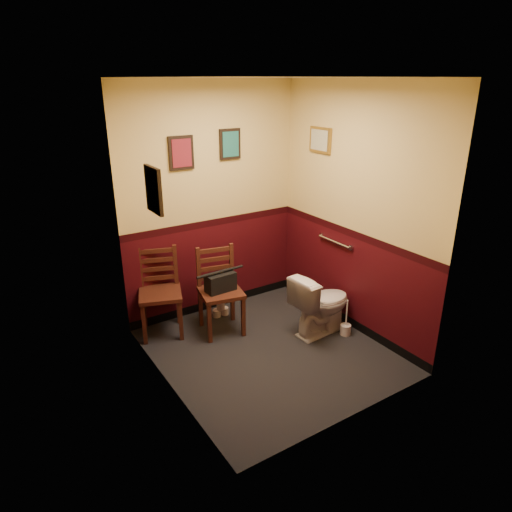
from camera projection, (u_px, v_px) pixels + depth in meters
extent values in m
cube|color=black|center=(269.00, 351.00, 4.82)|extent=(2.20, 2.40, 0.00)
cube|color=silver|center=(272.00, 77.00, 3.84)|extent=(2.20, 2.40, 0.00)
cube|color=#39080E|center=(212.00, 203.00, 5.27)|extent=(2.20, 0.00, 2.70)
cube|color=#39080E|center=(361.00, 272.00, 3.39)|extent=(2.20, 0.00, 2.70)
cube|color=#39080E|center=(161.00, 252.00, 3.77)|extent=(0.00, 2.40, 2.70)
cube|color=#39080E|center=(355.00, 213.00, 4.88)|extent=(0.00, 2.40, 2.70)
cylinder|color=silver|center=(334.00, 242.00, 5.21)|extent=(0.03, 0.50, 0.03)
cylinder|color=silver|center=(351.00, 248.00, 5.02)|extent=(0.02, 0.06, 0.06)
cylinder|color=silver|center=(321.00, 236.00, 5.41)|extent=(0.02, 0.06, 0.06)
cube|color=black|center=(181.00, 153.00, 4.86)|extent=(0.28, 0.03, 0.36)
cube|color=maroon|center=(182.00, 153.00, 4.85)|extent=(0.22, 0.01, 0.30)
cube|color=black|center=(230.00, 144.00, 5.14)|extent=(0.26, 0.03, 0.34)
cube|color=#206761|center=(231.00, 144.00, 5.13)|extent=(0.20, 0.01, 0.28)
cube|color=black|center=(154.00, 190.00, 3.68)|extent=(0.03, 0.30, 0.38)
cube|color=#AFAF89|center=(156.00, 190.00, 3.69)|extent=(0.01, 0.24, 0.31)
cube|color=olive|center=(320.00, 140.00, 5.09)|extent=(0.03, 0.34, 0.28)
cube|color=#AFAF89|center=(319.00, 140.00, 5.08)|extent=(0.01, 0.28, 0.22)
imported|color=white|center=(321.00, 304.00, 5.07)|extent=(0.74, 0.44, 0.70)
cylinder|color=silver|center=(345.00, 330.00, 5.12)|extent=(0.12, 0.12, 0.12)
cylinder|color=silver|center=(347.00, 314.00, 5.05)|extent=(0.02, 0.02, 0.34)
cube|color=#4F2417|center=(160.00, 294.00, 5.00)|extent=(0.58, 0.58, 0.04)
cube|color=#4F2417|center=(144.00, 324.00, 4.87)|extent=(0.06, 0.06, 0.49)
cube|color=#4F2417|center=(144.00, 307.00, 5.22)|extent=(0.06, 0.06, 0.49)
cube|color=#4F2417|center=(181.00, 320.00, 4.95)|extent=(0.06, 0.06, 0.49)
cube|color=#4F2417|center=(178.00, 304.00, 5.30)|extent=(0.06, 0.06, 0.49)
cube|color=#4F2417|center=(140.00, 268.00, 5.05)|extent=(0.05, 0.05, 0.49)
cube|color=#4F2417|center=(176.00, 265.00, 5.13)|extent=(0.05, 0.05, 0.49)
cube|color=#4F2417|center=(159.00, 278.00, 5.14)|extent=(0.35, 0.15, 0.05)
cube|color=#4F2417|center=(158.00, 269.00, 5.10)|extent=(0.35, 0.15, 0.05)
cube|color=#4F2417|center=(157.00, 260.00, 5.06)|extent=(0.35, 0.15, 0.05)
cube|color=#4F2417|center=(157.00, 251.00, 5.02)|extent=(0.35, 0.15, 0.05)
cube|color=#4F2417|center=(221.00, 292.00, 5.04)|extent=(0.53, 0.53, 0.04)
cube|color=#4F2417|center=(209.00, 323.00, 4.90)|extent=(0.05, 0.05, 0.48)
cube|color=#4F2417|center=(201.00, 307.00, 5.24)|extent=(0.05, 0.05, 0.48)
cube|color=#4F2417|center=(243.00, 316.00, 5.03)|extent=(0.05, 0.05, 0.48)
cube|color=#4F2417|center=(232.00, 302.00, 5.36)|extent=(0.05, 0.05, 0.48)
cube|color=#4F2417|center=(198.00, 268.00, 5.07)|extent=(0.05, 0.05, 0.48)
cube|color=#4F2417|center=(231.00, 263.00, 5.19)|extent=(0.05, 0.05, 0.48)
cube|color=#4F2417|center=(216.00, 277.00, 5.18)|extent=(0.36, 0.10, 0.05)
cube|color=#4F2417|center=(215.00, 268.00, 5.14)|extent=(0.36, 0.10, 0.05)
cube|color=#4F2417|center=(215.00, 259.00, 5.10)|extent=(0.36, 0.10, 0.05)
cube|color=#4F2417|center=(215.00, 250.00, 5.06)|extent=(0.36, 0.10, 0.05)
cube|color=black|center=(221.00, 282.00, 5.00)|extent=(0.33, 0.18, 0.20)
cylinder|color=black|center=(220.00, 272.00, 4.96)|extent=(0.29, 0.04, 0.03)
cylinder|color=silver|center=(217.00, 313.00, 5.51)|extent=(0.10, 0.10, 0.09)
cylinder|color=silver|center=(224.00, 311.00, 5.56)|extent=(0.10, 0.10, 0.09)
cylinder|color=silver|center=(221.00, 306.00, 5.49)|extent=(0.10, 0.10, 0.09)
cylinder|color=silver|center=(221.00, 300.00, 5.45)|extent=(0.10, 0.10, 0.09)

